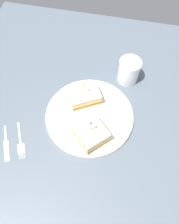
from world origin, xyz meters
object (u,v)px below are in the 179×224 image
Objects in this scene: drink_glass at (129,71)px; knife at (6,145)px; plate at (90,116)px; sandwich_half_back at (84,97)px; fork at (21,144)px; sandwich_half_front at (91,134)px.

knife is at bearing 135.09° from drink_glass.
plate reaches higher than knife.
drink_glass is (13.55, -13.36, 0.54)cm from sandwich_half_back.
sandwich_half_back is at bearing 28.68° from plate.
fork is at bearing 126.44° from plate.
sandwich_half_back reaches higher than plate.
plate is 3.23× the size of drink_glass.
sandwich_half_front is 22.82cm from fork.
sandwich_half_front reaches higher than plate.
fork is at bearing 106.81° from sandwich_half_front.
plate is 8.77cm from sandwich_half_front.
sandwich_half_front is 1.36× the size of drink_glass.
sandwich_half_back is (13.16, 5.05, -0.35)cm from sandwich_half_front.
drink_glass is at bearing -17.27° from sandwich_half_front.
sandwich_half_back is at bearing 135.42° from drink_glass.
drink_glass is (18.90, -10.43, 3.56)cm from plate.
drink_glass is 44.83cm from fork.
drink_glass is 0.78× the size of knife.
sandwich_half_back is 1.36× the size of drink_glass.
fork is (-19.67, 16.47, -3.52)cm from sandwich_half_back.
sandwich_half_back is at bearing 20.99° from sandwich_half_front.
knife is at bearing 123.01° from plate.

